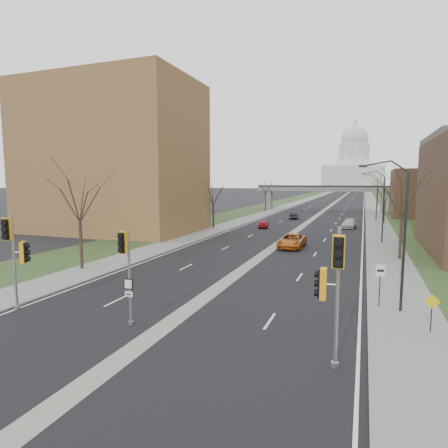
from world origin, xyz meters
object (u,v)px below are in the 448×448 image
Objects in this scene: signal_pole_left at (15,247)px; signal_pole_median at (126,260)px; warning_sign at (432,307)px; car_right_mid at (349,224)px; car_left_far at (294,215)px; car_right_near at (292,241)px; signal_pole_right at (332,278)px; speed_limit_sign at (380,278)px; car_left_near at (264,224)px.

signal_pole_median is at bearing -21.47° from signal_pole_left.
warning_sign is at bearing 15.04° from signal_pole_median.
signal_pole_median is at bearing -95.77° from car_right_mid.
car_right_near is (5.50, -32.67, 0.09)m from car_left_far.
signal_pole_right is at bearing -7.00° from signal_pole_median.
signal_pole_median is 48.36m from car_right_mid.
signal_pole_right is 1.02× the size of car_right_near.
car_left_far is at bearing 99.84° from warning_sign.
car_right_mid is at bearing 82.39° from speed_limit_sign.
car_left_far is 0.74× the size of car_right_near.
signal_pole_left is at bearing 77.76° from car_left_near.
signal_pole_right is 2.28× the size of speed_limit_sign.
signal_pole_right is 28.20m from car_right_near.
car_right_near is 21.66m from car_right_mid.
speed_limit_sign is at bearing -64.61° from car_right_near.
signal_pole_left reaches higher than car_left_far.
car_left_near is at bearing 78.00° from car_left_far.
signal_pole_left is 29.03m from car_right_near.
warning_sign is at bearing 48.83° from signal_pole_right.
car_right_mid is (9.27, 47.37, -2.86)m from signal_pole_median.
car_left_near is (-16.22, 35.18, -1.25)m from speed_limit_sign.
signal_pole_median reaches higher than car_right_near.
car_right_mid is at bearing 47.95° from signal_pole_left.
car_left_near is (-14.08, 43.79, -3.19)m from signal_pole_right.
car_left_near is at bearing 92.78° from signal_pole_median.
speed_limit_sign is 39.77m from car_right_mid.
car_right_mid is (-5.48, 42.79, -0.66)m from warning_sign.
car_right_near is at bearing 102.65° from speed_limit_sign.
signal_pole_right is 1.19× the size of car_right_mid.
signal_pole_median is 14.76m from speed_limit_sign.
warning_sign is (22.25, 4.74, -2.43)m from signal_pole_left.
signal_pole_right is at bearing 96.65° from car_left_far.
signal_pole_right reaches higher than speed_limit_sign.
car_left_far is (-16.44, 54.49, -0.67)m from warning_sign.
car_left_near is at bearing -155.88° from car_right_mid.
signal_pole_right is at bearing -24.89° from signal_pole_left.
signal_pole_left is 21.55m from speed_limit_sign.
signal_pole_left is at bearing 175.77° from signal_pole_right.
signal_pole_left is 43.36m from car_left_near.
signal_pole_left is at bearing 178.89° from signal_pole_median.
car_right_near is (-10.94, 21.82, -0.58)m from warning_sign.
warning_sign is at bearing -66.20° from speed_limit_sign.
signal_pole_left is at bearing 79.73° from car_left_far.
speed_limit_sign is 0.60× the size of car_left_far.
car_left_far is (5.81, 59.23, -3.10)m from signal_pole_left.
speed_limit_sign is 0.52× the size of car_right_mid.
signal_pole_median is 59.18m from car_left_far.
signal_pole_left is at bearing -174.93° from warning_sign.
signal_pole_median is (7.50, 0.15, -0.23)m from signal_pole_left.
warning_sign is (2.30, -3.16, -0.51)m from speed_limit_sign.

